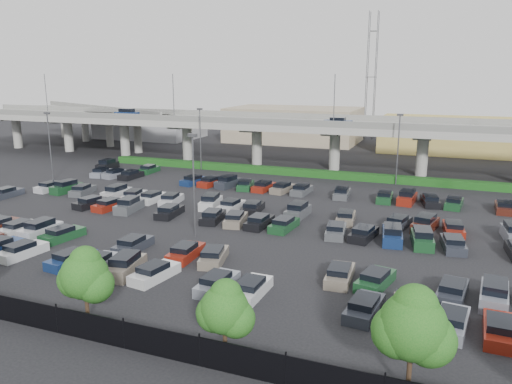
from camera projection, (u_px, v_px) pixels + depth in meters
ground at (229, 216)px, 57.06m from camera, size 280.00×280.00×0.00m
overpass at (305, 127)px, 84.49m from camera, size 150.00×13.00×15.80m
on_ramp at (98, 114)px, 112.94m from camera, size 50.93×30.13×8.80m
hedge at (293, 172)px, 79.58m from camera, size 66.00×1.60×1.10m
fence at (44, 317)px, 31.51m from camera, size 70.00×0.10×2.00m
tree_row at (66, 272)px, 31.97m from camera, size 65.07×3.66×5.94m
parked_cars at (212, 218)px, 54.00m from camera, size 63.16×41.58×1.67m
light_poles at (203, 157)px, 58.89m from camera, size 66.90×48.38×10.30m
distant_buildings at (399, 131)px, 107.78m from camera, size 138.00×24.00×9.00m
comm_tower at (371, 74)px, 119.03m from camera, size 2.40×2.40×30.00m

